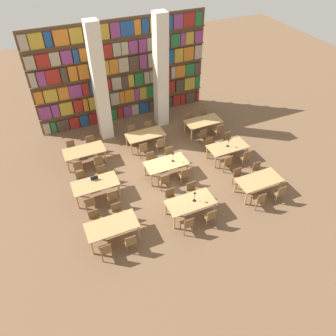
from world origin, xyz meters
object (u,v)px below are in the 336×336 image
reading_table_3 (95,185)px  reading_table_4 (166,164)px  pillar_center (161,73)px  chair_4 (187,224)px  desk_lamp_1 (173,156)px  chair_24 (78,167)px  reading_table_2 (259,181)px  chair_19 (170,155)px  chair_30 (160,145)px  chair_31 (149,129)px  reading_table_6 (84,151)px  chair_7 (192,191)px  chair_29 (132,133)px  chair_20 (226,163)px  desk_lamp_2 (228,142)px  chair_28 (143,149)px  chair_14 (112,197)px  chair_13 (82,180)px  laptop (94,178)px  chair_21 (210,145)px  chair_10 (279,193)px  chair_0 (106,250)px  desk_lamp_0 (195,195)px  chair_11 (257,171)px  chair_27 (91,144)px  chair_23 (228,140)px  chair_5 (171,198)px  chair_9 (238,177)px  reading_table_0 (112,226)px  reading_table_5 (228,147)px  reading_table_7 (145,135)px  chair_34 (219,130)px  chair_25 (72,148)px  chair_2 (130,241)px  chair_32 (202,135)px  reading_table_1 (190,203)px  reading_table_8 (203,122)px  pillar_left (100,85)px  chair_1 (95,219)px  chair_8 (259,200)px  chair_15 (102,174)px  chair_26 (98,162)px

reading_table_3 → reading_table_4: same height
pillar_center → chair_4: 8.39m
desk_lamp_1 → chair_24: (-4.04, 1.70, -0.60)m
reading_table_2 → chair_19: bearing=128.0°
chair_30 → chair_31: (0.00, 1.55, 0.00)m
chair_4 → reading_table_6: chair_4 is taller
chair_7 → chair_29: (-0.89, 5.17, 0.00)m
chair_19 → chair_20: 2.72m
desk_lamp_2 → chair_28: bearing=154.1°
chair_14 → chair_24: size_ratio=1.00×
chair_13 → chair_28: (3.26, 1.02, 0.00)m
laptop → chair_21: 6.03m
chair_20 → chair_10: bearing=-69.2°
laptop → chair_31: (3.70, 3.05, -0.32)m
chair_0 → chair_4: 3.19m
desk_lamp_0 → chair_11: bearing=11.7°
chair_27 → chair_29: 2.25m
desk_lamp_0 → chair_23: size_ratio=0.56×
desk_lamp_0 → reading_table_4: 2.67m
reading_table_4 → chair_24: bearing=155.5°
chair_5 → chair_14: 2.45m
reading_table_2 → desk_lamp_2: size_ratio=4.62×
desk_lamp_0 → chair_9: desk_lamp_0 is taller
chair_29 → chair_11: bearing=129.1°
desk_lamp_0 → chair_29: 6.02m
chair_24 → chair_29: same height
chair_14 → chair_19: size_ratio=1.00×
chair_0 → reading_table_0: bearing=58.2°
chair_31 → reading_table_5: bearing=129.9°
chair_5 → reading_table_4: 1.95m
reading_table_7 → chair_34: 3.95m
reading_table_0 → chair_25: (-0.40, 5.75, -0.20)m
chair_2 → chair_32: same height
reading_table_1 → chair_24: 5.63m
chair_32 → chair_21: bearing=-93.5°
desk_lamp_2 → chair_32: size_ratio=0.48×
reading_table_2 → chair_28: size_ratio=2.24×
chair_2 → reading_table_8: size_ratio=0.45×
pillar_left → chair_5: 6.73m
reading_table_0 → chair_21: (6.04, 3.24, -0.20)m
chair_1 → reading_table_5: 7.24m
chair_8 → chair_15: (-5.51, 4.18, 0.00)m
laptop → chair_23: (7.04, 0.46, -0.32)m
reading_table_4 → chair_29: chair_29 is taller
reading_table_8 → pillar_center: bearing=132.0°
reading_table_8 → reading_table_1: bearing=-123.3°
reading_table_2 → chair_27: 8.38m
chair_27 → chair_26: bearing=90.0°
chair_5 → desk_lamp_1: 2.15m
reading_table_1 → reading_table_4: bearing=88.2°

